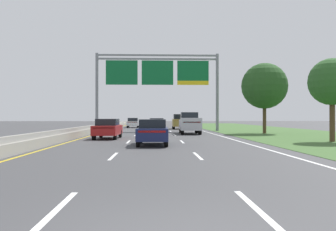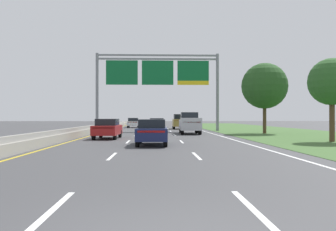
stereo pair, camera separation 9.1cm
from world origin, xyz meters
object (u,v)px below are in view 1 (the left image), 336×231
overhead_sign_gantry (157,76)px  car_white_left_lane_sedan (133,123)px  roadside_tree_near (332,82)px  car_blue_centre_lane_sedan (156,125)px  car_gold_right_lane_suv (179,121)px  car_navy_centre_lane_sedan (153,132)px  roadside_tree_mid (264,86)px  car_red_left_lane_sedan (108,128)px  pickup_truck_silver (190,123)px

overhead_sign_gantry → car_white_left_lane_sedan: bearing=105.0°
overhead_sign_gantry → roadside_tree_near: size_ratio=2.61×
overhead_sign_gantry → car_blue_centre_lane_sedan: overhead_sign_gantry is taller
overhead_sign_gantry → car_gold_right_lane_suv: bearing=67.4°
overhead_sign_gantry → car_white_left_lane_sedan: overhead_sign_gantry is taller
car_navy_centre_lane_sedan → car_gold_right_lane_suv: car_gold_right_lane_suv is taller
overhead_sign_gantry → roadside_tree_mid: overhead_sign_gantry is taller
car_blue_centre_lane_sedan → car_white_left_lane_sedan: size_ratio=1.00×
car_blue_centre_lane_sedan → roadside_tree_near: (12.04, -18.04, 3.30)m
car_navy_centre_lane_sedan → car_white_left_lane_sedan: bearing=6.0°
car_white_left_lane_sedan → car_gold_right_lane_suv: car_gold_right_lane_suv is taller
car_blue_centre_lane_sedan → car_gold_right_lane_suv: (3.32, 8.91, 0.28)m
car_white_left_lane_sedan → car_gold_right_lane_suv: 9.79m
car_gold_right_lane_suv → car_red_left_lane_sedan: bearing=163.1°
pickup_truck_silver → roadside_tree_near: 15.25m
car_navy_centre_lane_sedan → car_gold_right_lane_suv: 29.50m
pickup_truck_silver → roadside_tree_near: (8.65, -12.19, 3.04)m
car_white_left_lane_sedan → roadside_tree_near: size_ratio=0.77×
roadside_tree_mid → car_blue_centre_lane_sedan: bearing=153.3°
roadside_tree_mid → roadside_tree_near: bearing=-86.1°
pickup_truck_silver → car_white_left_lane_sedan: size_ratio=1.23×
pickup_truck_silver → roadside_tree_mid: roadside_tree_mid is taller
car_navy_centre_lane_sedan → pickup_truck_silver: bearing=-13.7°
car_gold_right_lane_suv → car_white_left_lane_sedan: bearing=46.8°
car_red_left_lane_sedan → roadside_tree_near: 16.83m
overhead_sign_gantry → car_blue_centre_lane_sedan: bearing=-96.5°
overhead_sign_gantry → car_red_left_lane_sedan: bearing=-105.1°
car_gold_right_lane_suv → roadside_tree_mid: (7.86, -14.53, 3.83)m
car_gold_right_lane_suv → car_blue_centre_lane_sedan: bearing=160.4°
car_white_left_lane_sedan → roadside_tree_mid: size_ratio=0.61×
car_blue_centre_lane_sedan → overhead_sign_gantry: bearing=-8.0°
overhead_sign_gantry → car_blue_centre_lane_sedan: 6.04m
pickup_truck_silver → car_red_left_lane_sedan: (-7.29, -7.94, -0.26)m
pickup_truck_silver → car_navy_centre_lane_sedan: 14.97m
car_red_left_lane_sedan → car_gold_right_lane_suv: bearing=-16.0°
roadside_tree_near → car_navy_centre_lane_sedan: bearing=-169.4°
car_navy_centre_lane_sedan → roadside_tree_mid: bearing=-37.4°
car_navy_centre_lane_sedan → roadside_tree_mid: roadside_tree_mid is taller
car_navy_centre_lane_sedan → car_white_left_lane_sedan: (-3.38, 36.07, 0.00)m
pickup_truck_silver → car_red_left_lane_sedan: pickup_truck_silver is taller
car_red_left_lane_sedan → roadside_tree_near: (15.95, -4.25, 3.30)m
roadside_tree_near → overhead_sign_gantry: bearing=121.6°
roadside_tree_near → car_gold_right_lane_suv: bearing=107.9°
overhead_sign_gantry → car_gold_right_lane_suv: overhead_sign_gantry is taller
car_red_left_lane_sedan → car_gold_right_lane_suv: 23.83m
car_navy_centre_lane_sedan → car_blue_centre_lane_sedan: 20.36m
overhead_sign_gantry → car_gold_right_lane_suv: (3.18, 7.62, -5.62)m
overhead_sign_gantry → roadside_tree_near: bearing=-58.4°
car_blue_centre_lane_sedan → roadside_tree_mid: 13.17m
car_blue_centre_lane_sedan → roadside_tree_near: size_ratio=0.77×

